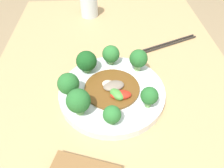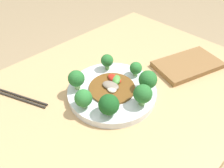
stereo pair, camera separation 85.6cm
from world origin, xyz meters
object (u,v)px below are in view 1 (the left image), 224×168
broccoli_north (68,84)px  broccoli_east (111,54)px  plate (112,92)px  broccoli_southeast (138,59)px  broccoli_west (112,115)px  broccoli_southwest (149,96)px  broccoli_northwest (78,101)px  chopsticks (168,44)px  drinking_glass (89,5)px  broccoli_northeast (86,61)px  stirfry_center (113,89)px

broccoli_north → broccoli_east: size_ratio=1.17×
plate → broccoli_southeast: size_ratio=4.26×
broccoli_southeast → plate: bearing=134.3°
broccoli_west → broccoli_southwest: 0.10m
broccoli_northwest → chopsticks: bearing=-43.7°
broccoli_southwest → drinking_glass: (0.53, 0.16, -0.01)m
broccoli_northwest → broccoli_southeast: bearing=-46.7°
broccoli_east → broccoli_northeast: broccoli_northeast is taller
plate → broccoli_southwest: (-0.06, -0.09, 0.05)m
broccoli_southeast → drinking_glass: broccoli_southeast is taller
stirfry_center → chopsticks: size_ratio=0.65×
broccoli_southwest → chopsticks: bearing=-23.0°
broccoli_northeast → broccoli_northwest: bearing=175.1°
broccoli_southwest → drinking_glass: size_ratio=0.66×
drinking_glass → broccoli_east: bearing=-168.3°
chopsticks → drinking_glass: bearing=50.2°
broccoli_north → broccoli_west: (-0.09, -0.11, -0.01)m
plate → chopsticks: plate is taller
broccoli_northwest → stirfry_center: (0.07, -0.09, -0.03)m
broccoli_northeast → stirfry_center: bearing=-140.0°
broccoli_southeast → broccoli_east: size_ratio=1.13×
plate → broccoli_north: size_ratio=4.12×
broccoli_north → stirfry_center: bearing=-85.0°
broccoli_southeast → broccoli_north: (-0.09, 0.19, 0.00)m
broccoli_northwest → broccoli_northeast: size_ratio=1.09×
broccoli_east → drinking_glass: drinking_glass is taller
broccoli_east → plate: bearing=178.7°
plate → chopsticks: 0.32m
broccoli_west → broccoli_northwest: broccoli_northwest is taller
broccoli_west → chopsticks: (0.34, -0.22, -0.05)m
broccoli_northeast → drinking_glass: bearing=0.4°
broccoli_west → broccoli_east: (0.22, -0.01, 0.00)m
plate → broccoli_northwest: size_ratio=4.00×
plate → drinking_glass: size_ratio=3.20×
broccoli_west → broccoli_east: broccoli_east is taller
broccoli_west → chopsticks: bearing=-32.6°
plate → stirfry_center: (-0.01, -0.00, 0.02)m
broccoli_northeast → stirfry_center: broccoli_northeast is taller
broccoli_east → chopsticks: bearing=-60.1°
broccoli_north → broccoli_northwest: 0.07m
chopsticks → plate: bearing=137.7°
broccoli_southeast → stirfry_center: broccoli_southeast is taller
chopsticks → broccoli_southwest: bearing=157.0°
broccoli_southeast → stirfry_center: bearing=137.3°
broccoli_southeast → broccoli_northwest: size_ratio=0.94×
broccoli_north → stirfry_center: 0.12m
broccoli_east → broccoli_southwest: 0.20m
plate → broccoli_east: 0.12m
broccoli_northeast → drinking_glass: 0.39m
broccoli_east → stirfry_center: bearing=-179.8°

